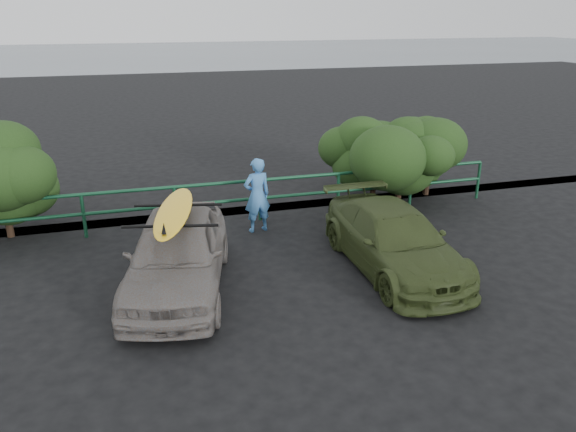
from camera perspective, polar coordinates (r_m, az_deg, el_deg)
name	(u,v)px	position (r m, az deg, el deg)	size (l,w,h in m)	color
ground	(273,333)	(9.02, -1.58, -11.81)	(80.00, 80.00, 0.00)	black
ocean	(137,55)	(67.61, -15.05, 15.50)	(200.00, 200.00, 0.00)	slate
guardrail	(218,203)	(13.26, -7.07, 1.30)	(14.00, 0.08, 1.04)	#14462B
shrub_right	(403,164)	(15.13, 11.61, 5.15)	(3.20, 2.40, 1.92)	#223F17
sedan	(177,254)	(10.21, -11.19, -3.76)	(1.66, 4.13, 1.41)	slate
olive_vehicle	(394,240)	(11.04, 10.71, -2.41)	(1.69, 4.16, 1.21)	#36441E
man	(257,195)	(12.66, -3.16, 2.12)	(0.63, 0.41, 1.72)	#4586CF
roof_rack	(174,215)	(9.94, -11.47, 0.09)	(1.59, 1.11, 0.05)	black
surfboard	(174,211)	(9.91, -11.50, 0.45)	(0.56, 2.72, 0.08)	yellow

